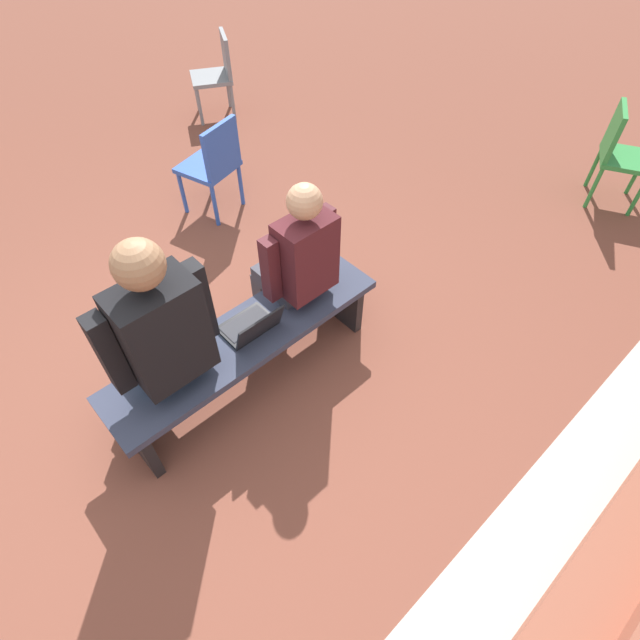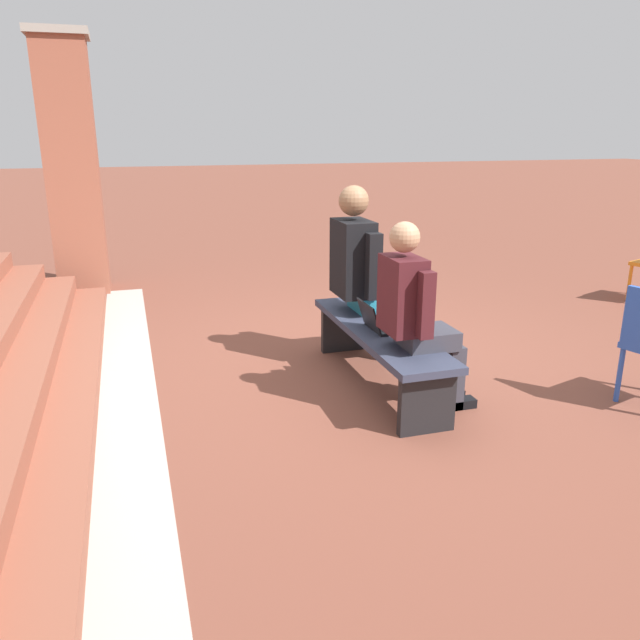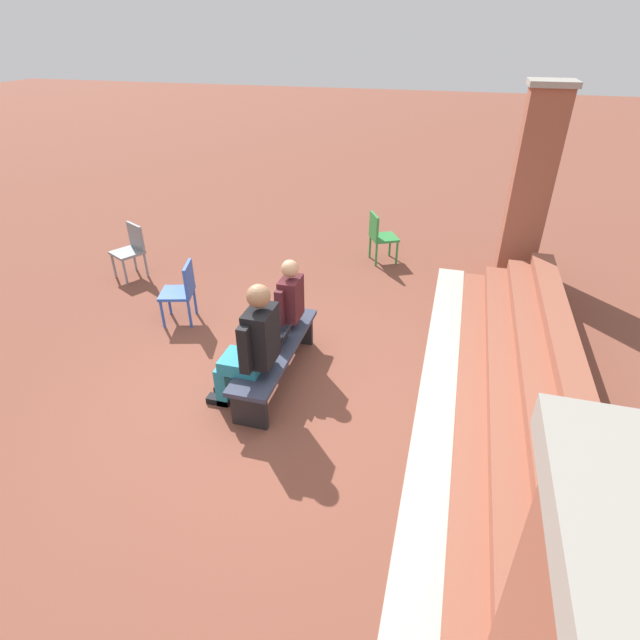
{
  "view_description": "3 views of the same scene",
  "coord_description": "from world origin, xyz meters",
  "px_view_note": "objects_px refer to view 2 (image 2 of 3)",
  "views": [
    {
      "loc": [
        0.58,
        1.65,
        2.73
      ],
      "look_at": [
        -0.52,
        0.45,
        0.89
      ],
      "focal_mm": 28.0,
      "sensor_mm": 36.0,
      "label": 1
    },
    {
      "loc": [
        -4.39,
        1.65,
        1.84
      ],
      "look_at": [
        -0.44,
        0.43,
        0.57
      ],
      "focal_mm": 35.0,
      "sensor_mm": 36.0,
      "label": 2
    },
    {
      "loc": [
        3.91,
        1.65,
        3.51
      ],
      "look_at": [
        -0.77,
        0.35,
        0.63
      ],
      "focal_mm": 28.0,
      "sensor_mm": 36.0,
      "label": 3
    }
  ],
  "objects_px": {
    "bench": "(379,340)",
    "person_adult": "(366,273)",
    "laptop": "(380,323)",
    "person_student": "(416,312)"
  },
  "relations": [
    {
      "from": "bench",
      "to": "person_adult",
      "type": "bearing_deg",
      "value": -8.86
    },
    {
      "from": "bench",
      "to": "person_adult",
      "type": "relative_size",
      "value": 1.25
    },
    {
      "from": "laptop",
      "to": "person_student",
      "type": "bearing_deg",
      "value": -169.54
    },
    {
      "from": "person_student",
      "to": "laptop",
      "type": "distance_m",
      "value": 0.46
    },
    {
      "from": "bench",
      "to": "person_adult",
      "type": "height_order",
      "value": "person_adult"
    },
    {
      "from": "bench",
      "to": "laptop",
      "type": "relative_size",
      "value": 5.62
    },
    {
      "from": "laptop",
      "to": "person_adult",
      "type": "bearing_deg",
      "value": -9.43
    },
    {
      "from": "bench",
      "to": "person_student",
      "type": "bearing_deg",
      "value": -172.0
    },
    {
      "from": "bench",
      "to": "person_student",
      "type": "distance_m",
      "value": 0.57
    },
    {
      "from": "laptop",
      "to": "bench",
      "type": "bearing_deg",
      "value": -15.44
    }
  ]
}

